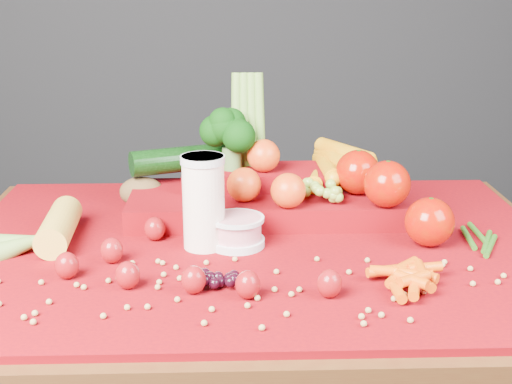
{
  "coord_description": "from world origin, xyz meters",
  "views": [
    {
      "loc": [
        -0.04,
        -1.17,
        1.22
      ],
      "look_at": [
        0.0,
        0.02,
        0.85
      ],
      "focal_mm": 50.0,
      "sensor_mm": 36.0,
      "label": 1
    }
  ],
  "objects_px": {
    "yogurt_bowl": "(237,230)",
    "produce_mound": "(282,186)",
    "table": "(256,298)",
    "milk_glass": "(203,199)"
  },
  "relations": [
    {
      "from": "yogurt_bowl",
      "to": "produce_mound",
      "type": "bearing_deg",
      "value": 61.22
    },
    {
      "from": "table",
      "to": "milk_glass",
      "type": "xyz_separation_m",
      "value": [
        -0.09,
        -0.01,
        0.19
      ]
    },
    {
      "from": "yogurt_bowl",
      "to": "table",
      "type": "bearing_deg",
      "value": 18.21
    },
    {
      "from": "milk_glass",
      "to": "yogurt_bowl",
      "type": "relative_size",
      "value": 1.68
    },
    {
      "from": "table",
      "to": "produce_mound",
      "type": "distance_m",
      "value": 0.23
    },
    {
      "from": "table",
      "to": "yogurt_bowl",
      "type": "bearing_deg",
      "value": -161.79
    },
    {
      "from": "table",
      "to": "milk_glass",
      "type": "height_order",
      "value": "milk_glass"
    },
    {
      "from": "produce_mound",
      "to": "milk_glass",
      "type": "bearing_deg",
      "value": -131.34
    },
    {
      "from": "yogurt_bowl",
      "to": "produce_mound",
      "type": "relative_size",
      "value": 0.16
    },
    {
      "from": "milk_glass",
      "to": "produce_mound",
      "type": "bearing_deg",
      "value": 48.66
    }
  ]
}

